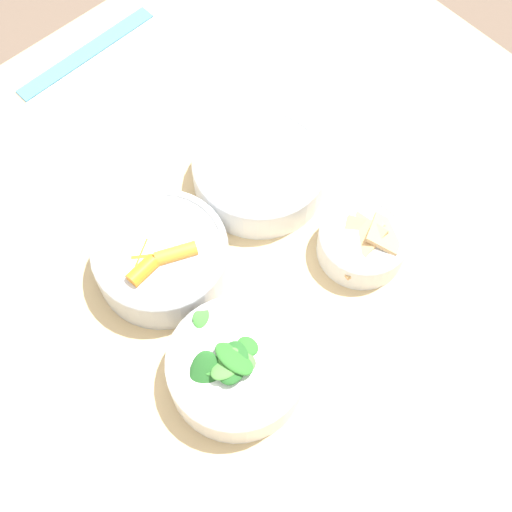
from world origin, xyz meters
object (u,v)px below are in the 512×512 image
(bowl_greens, at_px, (236,367))
(bowl_cookies, at_px, (363,241))
(bowl_carrots, at_px, (161,257))
(ruler, at_px, (87,53))
(bowl_beans_hotdog, at_px, (260,172))

(bowl_greens, height_order, bowl_cookies, bowl_greens)
(bowl_carrots, relative_size, bowl_cookies, 1.48)
(bowl_carrots, bearing_deg, ruler, 68.58)
(bowl_beans_hotdog, bearing_deg, bowl_greens, -138.27)
(bowl_greens, distance_m, bowl_beans_hotdog, 0.29)
(bowl_greens, xyz_separation_m, bowl_cookies, (0.24, 0.02, -0.01))
(bowl_beans_hotdog, relative_size, ruler, 0.74)
(bowl_carrots, height_order, bowl_greens, bowl_greens)
(bowl_beans_hotdog, height_order, bowl_cookies, same)
(bowl_greens, height_order, ruler, bowl_greens)
(bowl_greens, distance_m, ruler, 0.59)
(bowl_carrots, xyz_separation_m, bowl_greens, (-0.03, -0.18, -0.00))
(bowl_cookies, bearing_deg, bowl_beans_hotdog, 99.03)
(bowl_beans_hotdog, xyz_separation_m, ruler, (-0.04, 0.37, -0.03))
(bowl_carrots, relative_size, bowl_beans_hotdog, 0.94)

